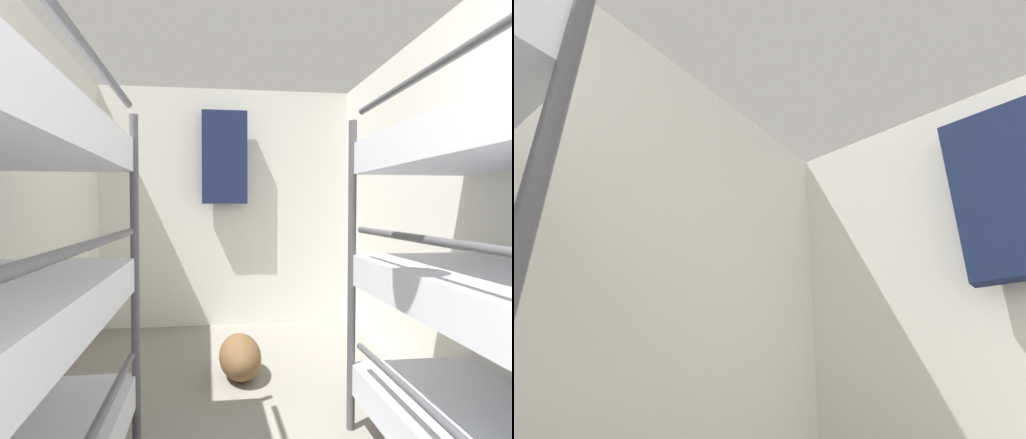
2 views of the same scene
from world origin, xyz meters
TOP-DOWN VIEW (x-y plane):
  - wall_right at (1.28, 2.22)m, footprint 0.06×4.56m
  - wall_back at (0.00, 4.47)m, footprint 2.62×0.06m
  - duffel_bag at (0.02, 3.18)m, footprint 0.30×0.50m
  - hanging_coat at (-0.03, 4.32)m, footprint 0.44×0.12m

SIDE VIEW (x-z plane):
  - duffel_bag at x=0.02m, z-range 0.00..0.30m
  - wall_right at x=1.28m, z-range 0.00..2.39m
  - wall_back at x=0.00m, z-range 0.00..2.39m
  - hanging_coat at x=-0.03m, z-range 1.24..2.14m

